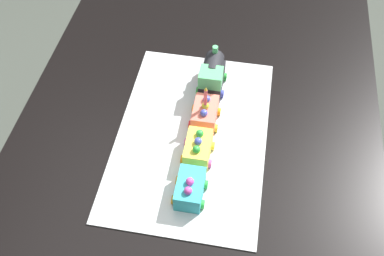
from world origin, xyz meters
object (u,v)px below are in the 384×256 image
(cake_car_hopper_turquoise, at_px, (190,189))
(birthday_candle, at_px, (206,96))
(cake_car_tanker_coral, at_px, (205,114))
(cake_car_caboose_lemon, at_px, (198,149))
(dining_table, at_px, (197,151))
(cake_locomotive, at_px, (212,75))

(cake_car_hopper_turquoise, distance_m, birthday_candle, 0.25)
(cake_car_tanker_coral, bearing_deg, birthday_candle, -0.00)
(cake_car_hopper_turquoise, bearing_deg, cake_car_caboose_lemon, 180.00)
(birthday_candle, bearing_deg, cake_car_hopper_turquoise, 0.00)
(cake_car_hopper_turquoise, height_order, birthday_candle, birthday_candle)
(cake_car_tanker_coral, bearing_deg, cake_car_caboose_lemon, 0.00)
(dining_table, height_order, birthday_candle, birthday_candle)
(dining_table, xyz_separation_m, cake_car_caboose_lemon, (0.09, 0.02, 0.14))
(cake_car_tanker_coral, relative_size, cake_car_hopper_turquoise, 1.00)
(cake_locomotive, bearing_deg, cake_car_tanker_coral, 0.00)
(cake_locomotive, xyz_separation_m, cake_car_hopper_turquoise, (0.37, 0.00, -0.02))
(cake_car_caboose_lemon, bearing_deg, birthday_candle, -180.00)
(dining_table, bearing_deg, cake_locomotive, 173.96)
(cake_locomotive, height_order, cake_car_tanker_coral, cake_locomotive)
(cake_car_caboose_lemon, height_order, birthday_candle, birthday_candle)
(dining_table, bearing_deg, birthday_candle, 149.37)
(dining_table, distance_m, cake_car_hopper_turquoise, 0.25)
(dining_table, distance_m, cake_car_tanker_coral, 0.14)
(birthday_candle, bearing_deg, cake_car_caboose_lemon, 0.00)
(cake_car_hopper_turquoise, relative_size, birthday_candle, 1.51)
(cake_locomotive, relative_size, cake_car_caboose_lemon, 1.40)
(cake_car_tanker_coral, height_order, cake_car_hopper_turquoise, same)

